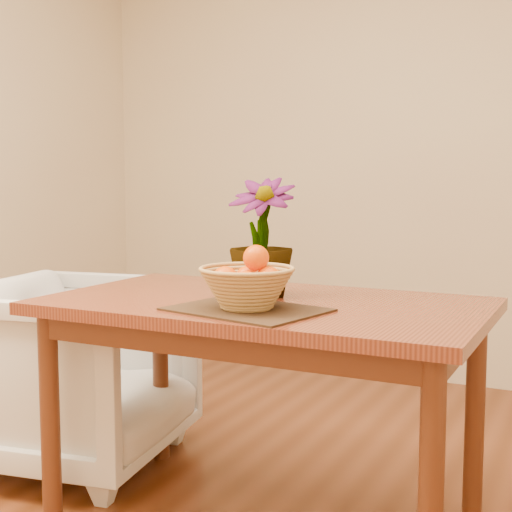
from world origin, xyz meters
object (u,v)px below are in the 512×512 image
at_px(potted_plant, 261,237).
at_px(armchair, 75,362).
at_px(table, 263,327).
at_px(wicker_basket, 247,289).

distance_m(potted_plant, armchair, 1.02).
xyz_separation_m(table, wicker_basket, (0.04, -0.19, 0.15)).
xyz_separation_m(wicker_basket, potted_plant, (-0.08, 0.26, 0.13)).
bearing_deg(wicker_basket, table, 101.26).
height_order(wicker_basket, potted_plant, potted_plant).
bearing_deg(table, wicker_basket, -78.74).
relative_size(potted_plant, armchair, 0.48).
height_order(potted_plant, armchair, potted_plant).
bearing_deg(potted_plant, wicker_basket, -82.60).
height_order(table, potted_plant, potted_plant).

